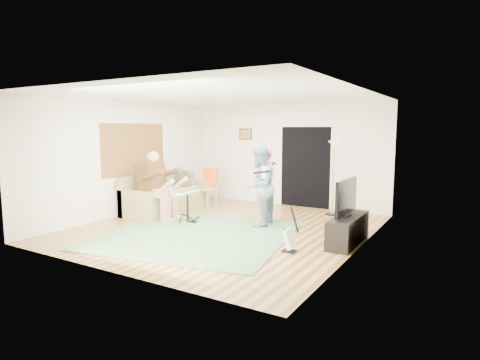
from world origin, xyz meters
name	(u,v)px	position (x,y,z in m)	size (l,w,h in m)	color
floor	(225,228)	(0.00, 0.00, 0.00)	(6.00, 6.00, 0.00)	brown
walls	(225,163)	(0.00, 0.00, 1.35)	(5.50, 6.00, 2.70)	beige
ceiling	(225,96)	(0.00, 0.00, 2.70)	(6.00, 6.00, 0.00)	white
window_blinds	(134,150)	(-2.74, 0.20, 1.55)	(2.05, 2.05, 0.00)	brown
doorway	(305,167)	(0.55, 2.99, 1.05)	(2.10, 2.10, 0.00)	black
picture_frame	(246,134)	(-1.25, 2.99, 1.90)	(0.42, 0.03, 0.32)	#3F2314
area_rug	(198,234)	(-0.18, -0.71, 0.01)	(3.44, 3.52, 0.02)	#456940
sofa	(163,199)	(-2.30, 0.67, 0.31)	(0.94, 2.29, 0.93)	#9F8D4F
drummer	(158,192)	(-1.85, 0.02, 0.60)	(1.00, 0.56, 1.54)	#533517
drum_kit	(188,208)	(-1.00, 0.02, 0.31)	(0.39, 0.70, 0.72)	black
singer	(264,184)	(0.37, 1.01, 0.84)	(0.61, 0.40, 1.68)	#D55C73
microphone	(272,165)	(0.57, 1.01, 1.25)	(0.06, 0.06, 0.24)	black
guitarist	(260,186)	(0.52, 0.53, 0.85)	(0.83, 0.65, 1.71)	slate
guitar_held	(268,172)	(0.72, 0.53, 1.16)	(0.12, 0.60, 0.26)	silver
guitar_spare	(290,239)	(1.81, -0.80, 0.22)	(0.28, 0.25, 0.77)	black
torchiere_lamp	(334,165)	(1.49, 2.41, 1.21)	(0.32, 0.32, 1.76)	black
dining_chair	(207,193)	(-1.72, 1.78, 0.36)	(0.44, 0.46, 1.01)	tan
tv_cabinet	(348,230)	(2.50, 0.19, 0.25)	(0.40, 1.40, 0.50)	black
television	(346,197)	(2.45, 0.19, 0.85)	(0.06, 1.10, 0.64)	black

